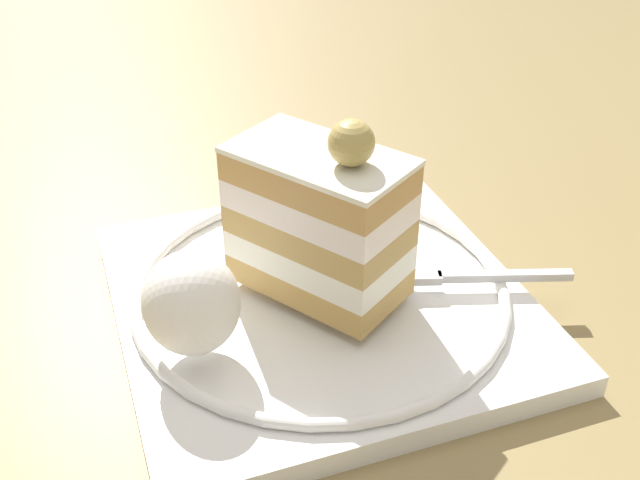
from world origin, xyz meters
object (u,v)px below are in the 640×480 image
object	(u,v)px
dessert_plate	(320,298)
fork	(464,276)
whipped_cream_dollop	(191,303)
cake_slice	(320,220)

from	to	relation	value
dessert_plate	fork	distance (m)	0.08
dessert_plate	whipped_cream_dollop	bearing A→B (deg)	-164.05
whipped_cream_dollop	cake_slice	bearing A→B (deg)	15.63
cake_slice	dessert_plate	bearing A→B (deg)	54.60
dessert_plate	cake_slice	bearing A→B (deg)	-125.40
dessert_plate	cake_slice	distance (m)	0.05
cake_slice	whipped_cream_dollop	size ratio (longest dim) A/B	1.99
whipped_cream_dollop	dessert_plate	bearing A→B (deg)	15.95
whipped_cream_dollop	fork	world-z (taller)	whipped_cream_dollop
cake_slice	fork	world-z (taller)	cake_slice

